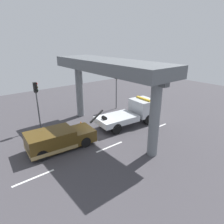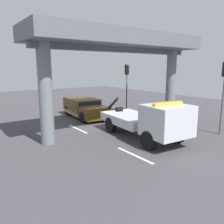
% 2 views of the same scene
% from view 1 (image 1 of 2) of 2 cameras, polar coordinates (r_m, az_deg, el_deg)
% --- Properties ---
extents(ground_plane, '(60.00, 40.00, 0.10)m').
position_cam_1_polar(ground_plane, '(17.78, -5.41, -7.13)').
color(ground_plane, '#423F44').
extents(lane_stripe_west, '(2.60, 0.16, 0.01)m').
position_cam_1_polar(lane_stripe_west, '(13.82, -21.51, -17.20)').
color(lane_stripe_west, silver).
rests_on(lane_stripe_west, ground).
extents(lane_stripe_mid, '(2.60, 0.16, 0.01)m').
position_cam_1_polar(lane_stripe_mid, '(16.08, -0.68, -9.96)').
color(lane_stripe_mid, silver).
rests_on(lane_stripe_mid, ground).
extents(lane_stripe_east, '(2.60, 0.16, 0.01)m').
position_cam_1_polar(lane_stripe_east, '(19.95, 12.98, -4.25)').
color(lane_stripe_east, silver).
rests_on(lane_stripe_east, ground).
extents(tow_truck_white, '(7.33, 2.89, 2.46)m').
position_cam_1_polar(tow_truck_white, '(19.98, 5.85, -0.07)').
color(tow_truck_white, silver).
rests_on(tow_truck_white, ground).
extents(towed_van_green, '(5.36, 2.60, 1.58)m').
position_cam_1_polar(towed_van_green, '(16.06, -15.25, -7.63)').
color(towed_van_green, '#4C3814').
rests_on(towed_van_green, ground).
extents(overpass_structure, '(3.60, 12.28, 6.49)m').
position_cam_1_polar(overpass_structure, '(17.05, -0.91, 11.74)').
color(overpass_structure, slate).
rests_on(overpass_structure, ground).
extents(traffic_light_near, '(0.39, 0.32, 4.49)m').
position_cam_1_polar(traffic_light_near, '(19.27, -20.85, 4.39)').
color(traffic_light_near, '#515456').
rests_on(traffic_light_near, ground).
extents(traffic_light_far, '(0.39, 0.32, 4.58)m').
position_cam_1_polar(traffic_light_far, '(23.84, 1.29, 8.68)').
color(traffic_light_far, '#515456').
rests_on(traffic_light_far, ground).
extents(traffic_cone_orange, '(0.63, 0.63, 0.75)m').
position_cam_1_polar(traffic_cone_orange, '(19.27, -8.90, -3.70)').
color(traffic_cone_orange, orange).
rests_on(traffic_cone_orange, ground).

